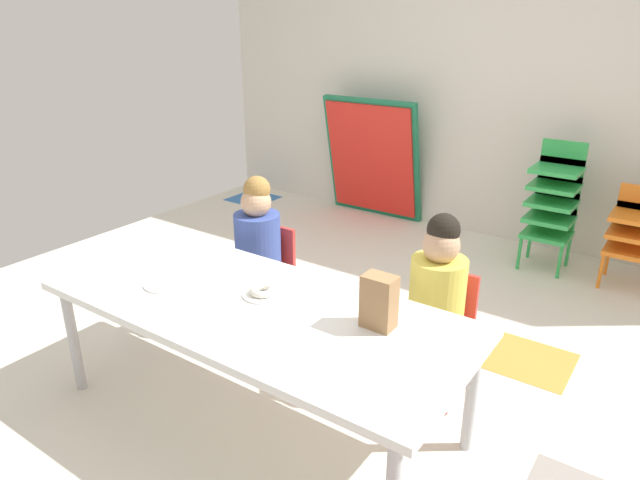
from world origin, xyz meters
TOP-DOWN VIEW (x-y plane):
  - ground_plane at (0.02, 0.00)m, footprint 5.30×4.43m
  - back_wall at (0.00, 2.22)m, footprint 5.30×0.10m
  - craft_table at (-0.01, -0.72)m, footprint 1.90×0.82m
  - seated_child_near_camera at (-0.53, -0.09)m, footprint 0.32×0.32m
  - seated_child_middle_seat at (0.56, -0.09)m, footprint 0.32×0.31m
  - kid_chair_green_stack at (0.62, 1.78)m, footprint 0.32×0.30m
  - kid_chair_orange_stack at (1.17, 1.78)m, footprint 0.32×0.30m
  - folded_activity_table at (-1.00, 2.02)m, footprint 0.90×0.29m
  - paper_bag_brown at (0.52, -0.59)m, footprint 0.13×0.09m
  - paper_plate_near_edge at (-0.03, -0.64)m, footprint 0.18×0.18m
  - paper_plate_center_table at (-0.46, -0.82)m, footprint 0.18×0.18m
  - donut_powdered_on_plate at (-0.03, -0.64)m, footprint 0.12×0.12m

SIDE VIEW (x-z plane):
  - ground_plane at x=0.02m, z-range -0.02..0.00m
  - kid_chair_orange_stack at x=1.17m, z-range 0.06..0.74m
  - kid_chair_green_stack at x=0.62m, z-range 0.06..0.98m
  - folded_activity_table at x=-1.00m, z-range -0.01..1.08m
  - craft_table at x=-0.01m, z-range 0.25..0.84m
  - seated_child_near_camera at x=-0.53m, z-range 0.10..1.01m
  - seated_child_middle_seat at x=0.56m, z-range 0.10..1.01m
  - paper_plate_near_edge at x=-0.03m, z-range 0.59..0.60m
  - paper_plate_center_table at x=-0.46m, z-range 0.59..0.60m
  - donut_powdered_on_plate at x=-0.03m, z-range 0.60..0.63m
  - paper_bag_brown at x=0.52m, z-range 0.59..0.81m
  - back_wall at x=0.00m, z-range 0.00..2.56m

